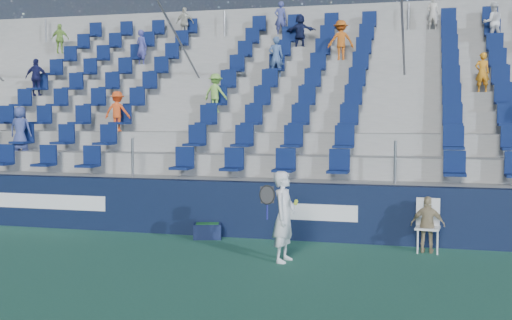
# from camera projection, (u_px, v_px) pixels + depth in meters

# --- Properties ---
(ground) EXTENTS (70.00, 70.00, 0.00)m
(ground) POSITION_uv_depth(u_px,v_px,m) (202.00, 271.00, 10.82)
(ground) COLOR #2D6A52
(ground) RESTS_ON ground
(sponsor_wall) EXTENTS (24.00, 0.32, 1.20)m
(sponsor_wall) POSITION_uv_depth(u_px,v_px,m) (251.00, 210.00, 13.81)
(sponsor_wall) COLOR #0D1733
(sponsor_wall) RESTS_ON ground
(grandstand) EXTENTS (24.00, 8.17, 6.63)m
(grandstand) POSITION_uv_depth(u_px,v_px,m) (298.00, 132.00, 18.61)
(grandstand) COLOR #A1A19C
(grandstand) RESTS_ON ground
(tennis_player) EXTENTS (0.69, 0.66, 1.64)m
(tennis_player) POSITION_uv_depth(u_px,v_px,m) (284.00, 216.00, 11.49)
(tennis_player) COLOR silver
(tennis_player) RESTS_ON ground
(line_judge_chair) EXTENTS (0.49, 0.50, 1.03)m
(line_judge_chair) POSITION_uv_depth(u_px,v_px,m) (428.00, 221.00, 12.39)
(line_judge_chair) COLOR white
(line_judge_chair) RESTS_ON ground
(line_judge) EXTENTS (0.65, 0.31, 1.09)m
(line_judge) POSITION_uv_depth(u_px,v_px,m) (428.00, 225.00, 12.24)
(line_judge) COLOR tan
(line_judge) RESTS_ON ground
(ball_bin) EXTENTS (0.67, 0.54, 0.33)m
(ball_bin) POSITION_uv_depth(u_px,v_px,m) (208.00, 230.00, 13.68)
(ball_bin) COLOR #10193C
(ball_bin) RESTS_ON ground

